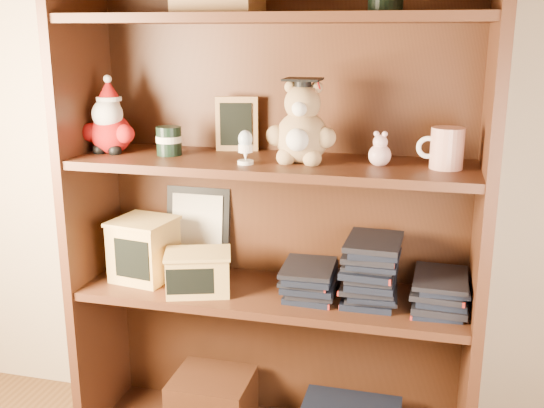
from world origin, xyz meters
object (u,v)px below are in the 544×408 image
(bookcase, at_px, (275,213))
(treats_box, at_px, (144,249))
(grad_teddy_bear, at_px, (302,130))
(teacher_mug, at_px, (446,148))

(bookcase, height_order, treats_box, bookcase)
(grad_teddy_bear, relative_size, treats_box, 1.18)
(grad_teddy_bear, bearing_deg, treats_box, 179.27)
(bookcase, height_order, teacher_mug, bookcase)
(bookcase, xyz_separation_m, grad_teddy_bear, (0.09, -0.06, 0.26))
(bookcase, bearing_deg, grad_teddy_bear, -32.87)
(bookcase, relative_size, grad_teddy_bear, 6.72)
(teacher_mug, height_order, treats_box, teacher_mug)
(bookcase, bearing_deg, treats_box, -172.85)
(bookcase, relative_size, teacher_mug, 12.90)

